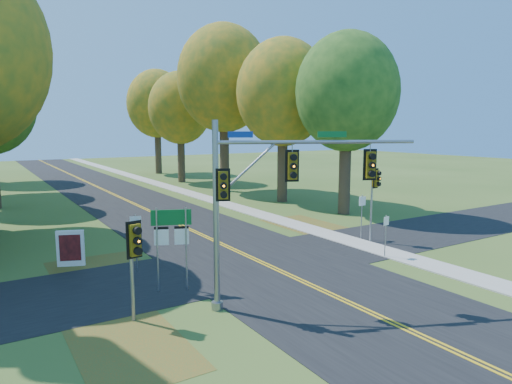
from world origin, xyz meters
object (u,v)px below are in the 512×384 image
traffic_mast (268,189)px  info_kiosk (71,248)px  east_signal_pole (375,187)px  route_sign_cluster (172,233)px

traffic_mast → info_kiosk: size_ratio=4.01×
info_kiosk → east_signal_pole: bearing=6.4°
route_sign_cluster → info_kiosk: bearing=139.9°
traffic_mast → info_kiosk: (-4.86, 8.56, -3.30)m
traffic_mast → info_kiosk: 10.38m
route_sign_cluster → east_signal_pole: bearing=28.6°
traffic_mast → east_signal_pole: traffic_mast is taller
route_sign_cluster → info_kiosk: size_ratio=1.97×
east_signal_pole → info_kiosk: east_signal_pole is taller
east_signal_pole → route_sign_cluster: size_ratio=1.25×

